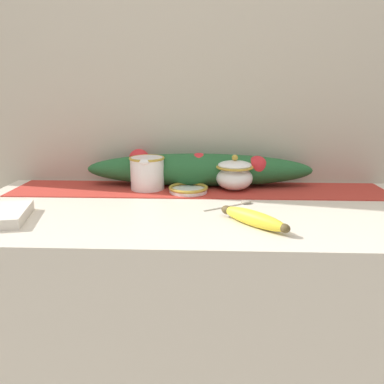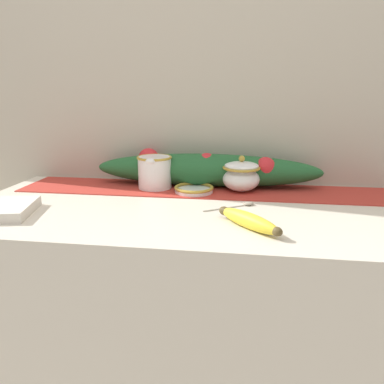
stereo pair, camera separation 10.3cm
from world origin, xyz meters
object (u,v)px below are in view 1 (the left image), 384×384
object	(u,v)px
spoon	(242,203)
cream_pitcher	(147,172)
small_dish	(188,189)
banana	(253,218)
sugar_bowl	(234,174)

from	to	relation	value
spoon	cream_pitcher	bearing A→B (deg)	119.10
small_dish	banana	bearing A→B (deg)	-59.83
sugar_bowl	spoon	world-z (taller)	sugar_bowl
small_dish	sugar_bowl	bearing A→B (deg)	14.15
cream_pitcher	sugar_bowl	bearing A→B (deg)	-0.21
sugar_bowl	banana	bearing A→B (deg)	-85.96
cream_pitcher	small_dish	bearing A→B (deg)	-15.72
sugar_bowl	small_dish	size ratio (longest dim) A/B	0.96
small_dish	banana	world-z (taller)	banana
small_dish	banana	xyz separation A→B (m)	(0.17, -0.30, 0.01)
banana	sugar_bowl	bearing A→B (deg)	94.04
sugar_bowl	cream_pitcher	bearing A→B (deg)	179.79
banana	spoon	size ratio (longest dim) A/B	1.17
small_dish	banana	distance (m)	0.34
cream_pitcher	spoon	size ratio (longest dim) A/B	0.94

